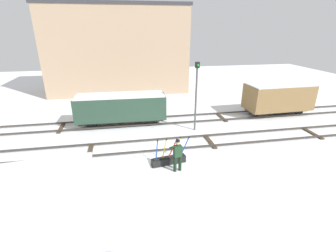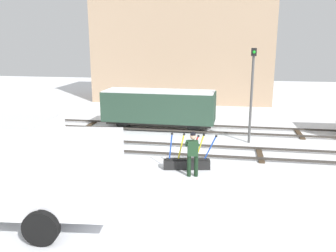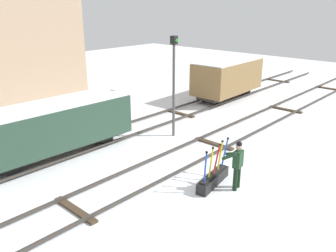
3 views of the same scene
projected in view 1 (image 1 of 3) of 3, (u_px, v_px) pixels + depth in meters
ground_plane at (153, 147)px, 14.41m from camera, size 60.00×60.00×0.00m
track_main_line at (152, 145)px, 14.37m from camera, size 44.00×1.94×0.18m
track_siding_near at (146, 121)px, 17.99m from camera, size 44.00×1.94×0.18m
switch_lever_frame at (169, 159)px, 12.54m from camera, size 2.06×0.67×1.45m
rail_worker at (177, 153)px, 11.68m from camera, size 0.61×0.72×1.69m
delivery_truck at (42, 216)px, 6.85m from camera, size 6.32×2.92×2.86m
signal_post at (196, 91)px, 15.77m from camera, size 0.24×0.32×4.52m
apartment_building at (118, 49)px, 26.09m from camera, size 14.38×6.38×8.71m
freight_car_far_end at (121, 107)px, 17.27m from camera, size 6.22×2.11×2.18m
freight_car_back_track at (278, 97)px, 19.27m from camera, size 5.11×2.37×2.45m
perched_bird_roof_left at (172, 2)px, 24.08m from camera, size 0.22×0.28×0.13m
perched_bird_roof_right at (80, 0)px, 22.05m from camera, size 0.24×0.27×0.13m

